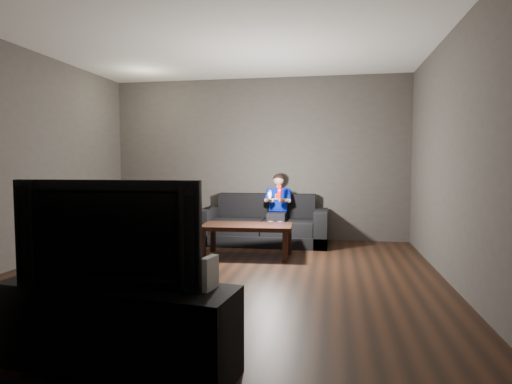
% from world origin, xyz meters
% --- Properties ---
extents(floor, '(5.00, 5.00, 0.00)m').
position_xyz_m(floor, '(0.00, 0.00, 0.00)').
color(floor, black).
rests_on(floor, ground).
extents(back_wall, '(5.00, 0.04, 2.70)m').
position_xyz_m(back_wall, '(0.00, 2.50, 1.35)').
color(back_wall, '#413D38').
rests_on(back_wall, ground).
extents(front_wall, '(5.00, 0.04, 2.70)m').
position_xyz_m(front_wall, '(0.00, -2.50, 1.35)').
color(front_wall, '#413D38').
rests_on(front_wall, ground).
extents(left_wall, '(0.04, 5.00, 2.70)m').
position_xyz_m(left_wall, '(-2.50, 0.00, 1.35)').
color(left_wall, '#413D38').
rests_on(left_wall, ground).
extents(right_wall, '(0.04, 5.00, 2.70)m').
position_xyz_m(right_wall, '(2.50, 0.00, 1.35)').
color(right_wall, '#413D38').
rests_on(right_wall, ground).
extents(ceiling, '(5.00, 5.00, 0.02)m').
position_xyz_m(ceiling, '(0.00, 0.00, 2.70)').
color(ceiling, white).
rests_on(ceiling, back_wall).
extents(sofa, '(2.00, 0.87, 0.77)m').
position_xyz_m(sofa, '(0.19, 2.01, 0.25)').
color(sofa, black).
rests_on(sofa, floor).
extents(child, '(0.41, 0.51, 1.02)m').
position_xyz_m(child, '(0.42, 1.96, 0.66)').
color(child, black).
rests_on(child, sofa).
extents(wii_remote_red, '(0.06, 0.08, 0.20)m').
position_xyz_m(wii_remote_red, '(0.50, 1.56, 0.86)').
color(wii_remote_red, '#DA0204').
rests_on(wii_remote_red, child).
extents(nunchuk_white, '(0.06, 0.09, 0.15)m').
position_xyz_m(nunchuk_white, '(0.35, 1.57, 0.81)').
color(nunchuk_white, silver).
rests_on(nunchuk_white, child).
extents(wii_remote_black, '(0.04, 0.16, 0.03)m').
position_xyz_m(wii_remote_black, '(-0.71, 1.94, 0.56)').
color(wii_remote_black, black).
rests_on(wii_remote_black, sofa).
extents(coffee_table, '(1.25, 0.68, 0.44)m').
position_xyz_m(coffee_table, '(0.12, 1.01, 0.38)').
color(coffee_table, black).
rests_on(coffee_table, floor).
extents(media_console, '(1.54, 0.61, 0.54)m').
position_xyz_m(media_console, '(-0.03, -2.27, 0.27)').
color(media_console, black).
rests_on(media_console, floor).
extents(tv, '(1.13, 0.21, 0.64)m').
position_xyz_m(tv, '(-0.03, -2.27, 0.86)').
color(tv, black).
rests_on(tv, media_console).
extents(wii_console, '(0.08, 0.16, 0.20)m').
position_xyz_m(wii_console, '(0.56, -2.27, 0.63)').
color(wii_console, silver).
rests_on(wii_console, media_console).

